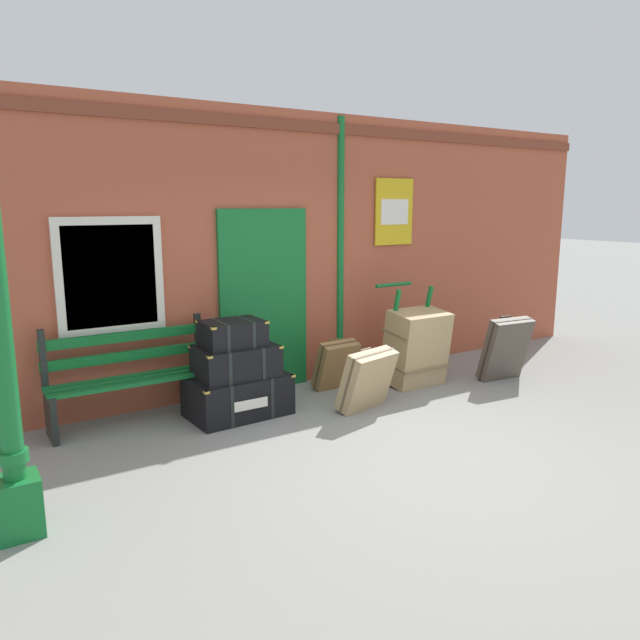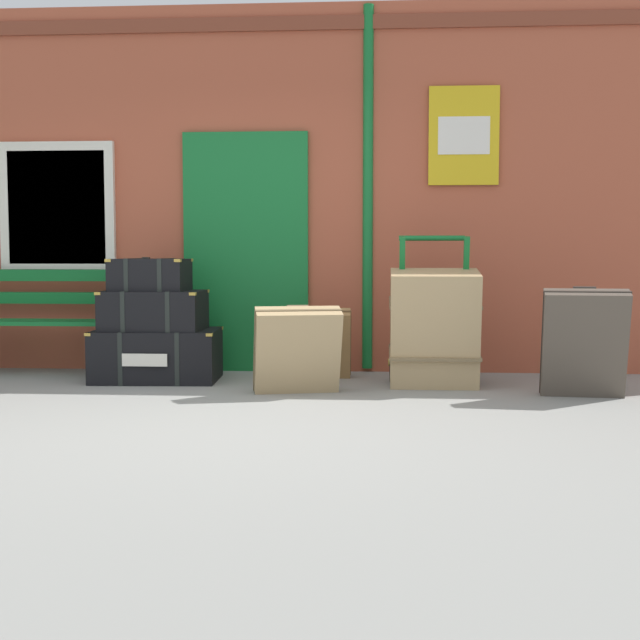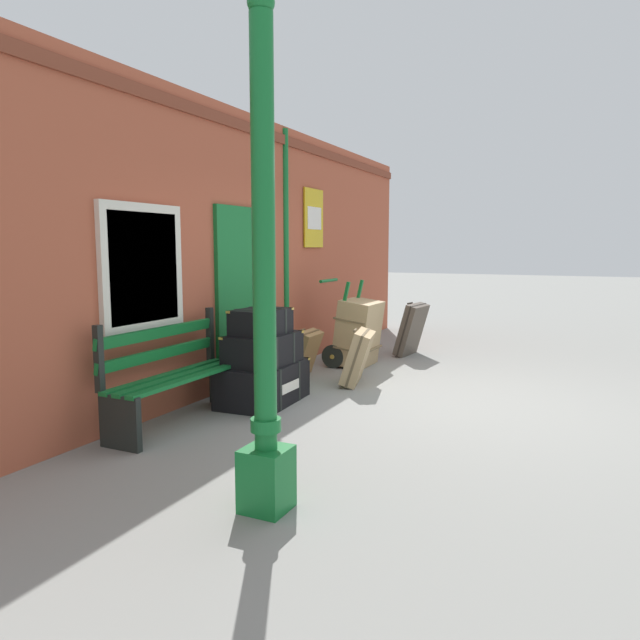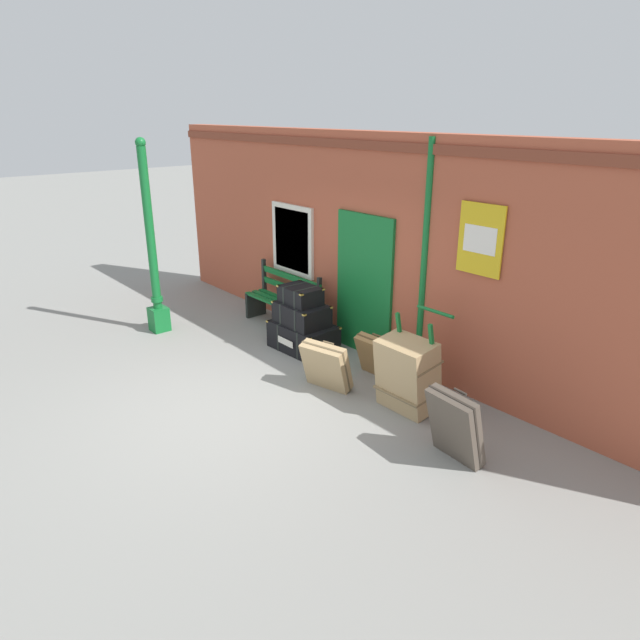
% 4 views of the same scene
% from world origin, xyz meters
% --- Properties ---
extents(ground_plane, '(60.00, 60.00, 0.00)m').
position_xyz_m(ground_plane, '(0.00, 0.00, 0.00)').
color(ground_plane, gray).
extents(brick_facade, '(10.40, 0.35, 3.20)m').
position_xyz_m(brick_facade, '(-0.01, 2.60, 1.60)').
color(brick_facade, '#AD5138').
rests_on(brick_facade, ground).
extents(lamp_post, '(0.28, 0.28, 3.09)m').
position_xyz_m(lamp_post, '(-3.00, 0.47, 1.18)').
color(lamp_post, '#146B2D').
rests_on(lamp_post, ground).
extents(platform_bench, '(1.60, 0.43, 1.01)m').
position_xyz_m(platform_bench, '(-1.80, 2.16, 0.44)').
color(platform_bench, '#146B2D').
rests_on(platform_bench, ground).
extents(steamer_trunk_base, '(1.04, 0.70, 0.43)m').
position_xyz_m(steamer_trunk_base, '(-0.82, 1.79, 0.21)').
color(steamer_trunk_base, black).
rests_on(steamer_trunk_base, ground).
extents(steamer_trunk_middle, '(0.81, 0.56, 0.33)m').
position_xyz_m(steamer_trunk_middle, '(-0.83, 1.78, 0.58)').
color(steamer_trunk_middle, black).
rests_on(steamer_trunk_middle, steamer_trunk_base).
extents(steamer_trunk_top, '(0.62, 0.46, 0.27)m').
position_xyz_m(steamer_trunk_top, '(-0.86, 1.78, 0.87)').
color(steamer_trunk_top, black).
rests_on(steamer_trunk_top, steamer_trunk_middle).
extents(porters_trolley, '(0.71, 0.63, 1.19)m').
position_xyz_m(porters_trolley, '(1.43, 1.78, 0.27)').
color(porters_trolley, black).
rests_on(porters_trolley, ground).
extents(large_brown_trunk, '(0.70, 0.55, 0.93)m').
position_xyz_m(large_brown_trunk, '(1.43, 1.60, 0.46)').
color(large_brown_trunk, tan).
rests_on(large_brown_trunk, ground).
extents(suitcase_brown, '(0.70, 0.51, 0.66)m').
position_xyz_m(suitcase_brown, '(0.40, 1.20, 0.33)').
color(suitcase_brown, tan).
rests_on(suitcase_brown, ground).
extents(suitcase_oxblood, '(0.62, 0.42, 0.81)m').
position_xyz_m(suitcase_oxblood, '(2.48, 1.15, 0.40)').
color(suitcase_oxblood, '#51473D').
rests_on(suitcase_oxblood, ground).
extents(suitcase_olive, '(0.51, 0.37, 0.60)m').
position_xyz_m(suitcase_olive, '(0.52, 1.97, 0.30)').
color(suitcase_olive, olive).
rests_on(suitcase_olive, ground).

